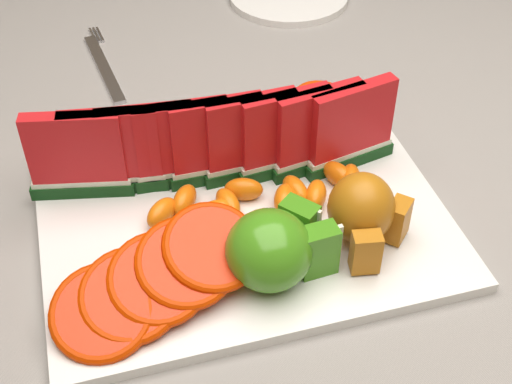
% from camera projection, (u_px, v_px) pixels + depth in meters
% --- Properties ---
extents(table, '(1.40, 0.90, 0.75)m').
position_uv_depth(table, '(258.00, 218.00, 0.88)').
color(table, '#492E19').
rests_on(table, ground).
extents(tablecloth, '(1.53, 1.03, 0.20)m').
position_uv_depth(tablecloth, '(258.00, 180.00, 0.83)').
color(tablecloth, gray).
rests_on(tablecloth, table).
extents(platter, '(0.40, 0.30, 0.01)m').
position_uv_depth(platter, '(244.00, 220.00, 0.72)').
color(platter, silver).
rests_on(platter, tablecloth).
extents(apple_cluster, '(0.12, 0.10, 0.07)m').
position_uv_depth(apple_cluster, '(276.00, 248.00, 0.64)').
color(apple_cluster, '#178F18').
rests_on(apple_cluster, platter).
extents(pear_cluster, '(0.09, 0.09, 0.07)m').
position_uv_depth(pear_cluster, '(364.00, 211.00, 0.66)').
color(pear_cluster, '#9B640C').
rests_on(pear_cluster, platter).
extents(fork, '(0.03, 0.20, 0.00)m').
position_uv_depth(fork, '(103.00, 65.00, 0.94)').
color(fork, silver).
rests_on(fork, tablecloth).
extents(watermelon_row, '(0.39, 0.07, 0.10)m').
position_uv_depth(watermelon_row, '(217.00, 143.00, 0.73)').
color(watermelon_row, '#0B4113').
rests_on(watermelon_row, platter).
extents(orange_fan_front, '(0.21, 0.14, 0.06)m').
position_uv_depth(orange_fan_front, '(159.00, 279.00, 0.62)').
color(orange_fan_front, '#D15106').
rests_on(orange_fan_front, platter).
extents(orange_fan_back, '(0.33, 0.11, 0.05)m').
position_uv_depth(orange_fan_back, '(221.00, 130.00, 0.78)').
color(orange_fan_back, '#D15106').
rests_on(orange_fan_back, platter).
extents(tangerine_segments, '(0.24, 0.07, 0.03)m').
position_uv_depth(tangerine_segments, '(263.00, 195.00, 0.72)').
color(tangerine_segments, '#D05D1E').
rests_on(tangerine_segments, platter).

